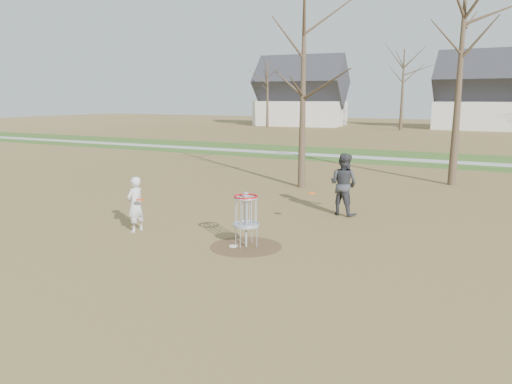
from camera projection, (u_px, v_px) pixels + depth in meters
The scene contains 11 objects.
ground at pixel (246, 247), 12.48m from camera, with size 160.00×160.00×0.00m, color brown.
green_band at pixel (408, 158), 30.79m from camera, with size 160.00×8.00×0.01m, color #2D5119.
footpath at pixel (405, 160), 29.91m from camera, with size 160.00×1.50×0.01m, color #9E9E99.
dirt_circle at pixel (246, 247), 12.47m from camera, with size 1.80×1.80×0.01m, color #47331E.
player_standing at pixel (135, 204), 13.77m from camera, with size 0.56×0.37×1.54m, color silver.
player_throwing at pixel (343, 184), 15.73m from camera, with size 0.95×0.74×1.96m, color #35363A.
disc_grounded at pixel (233, 246), 12.47m from camera, with size 0.22×0.22×0.02m, color silver.
discs_in_play at pixel (232, 196), 13.82m from camera, with size 4.02×3.12×0.05m.
disc_golf_basket at pixel (246, 211), 12.31m from camera, with size 0.64×0.64×1.35m.
bare_trees at pixel (468, 77), 41.88m from camera, with size 52.62×44.98×9.00m.
houses_row at pixel (504, 99), 55.70m from camera, with size 56.51×10.01×7.26m.
Camera 1 is at (5.75, -10.54, 3.67)m, focal length 35.00 mm.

